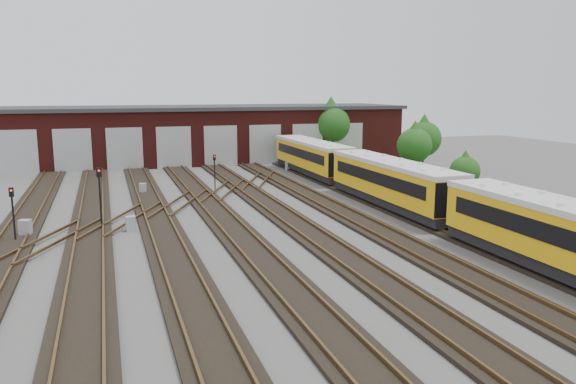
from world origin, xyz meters
name	(u,v)px	position (x,y,z in m)	size (l,w,h in m)	color
ground	(296,255)	(0.00, 0.00, 0.00)	(120.00, 120.00, 0.00)	#464441
track_network	(290,250)	(-0.17, 0.59, 0.11)	(30.40, 70.00, 0.33)	black
maintenance_shed	(185,133)	(-0.01, 39.97, 3.20)	(51.00, 12.50, 6.35)	#4C1513
grass_verge	(486,197)	(19.00, 10.00, 0.03)	(8.00, 55.00, 0.05)	#224717
metro_train	(392,182)	(10.00, 8.65, 1.89)	(2.66, 46.76, 3.05)	black
signal_mast_0	(13,207)	(-13.84, 6.97, 1.96)	(0.27, 0.25, 3.06)	black
signal_mast_1	(100,190)	(-9.35, 8.92, 2.34)	(0.30, 0.28, 3.67)	black
signal_mast_2	(215,168)	(-0.54, 18.92, 1.94)	(0.24, 0.22, 3.05)	black
signal_mast_3	(331,160)	(9.78, 19.29, 2.18)	(0.33, 0.32, 3.39)	black
relay_cabinet_0	(25,229)	(-13.44, 7.99, 0.51)	(0.61, 0.51, 1.02)	#999B9D
relay_cabinet_1	(143,189)	(-6.23, 19.70, 0.43)	(0.52, 0.43, 0.87)	#999B9D
relay_cabinet_2	(131,224)	(-7.73, 7.62, 0.45)	(0.54, 0.45, 0.89)	#999B9D
relay_cabinet_3	(288,166)	(8.90, 28.76, 0.43)	(0.52, 0.43, 0.86)	#999B9D
relay_cabinet_4	(365,175)	(13.42, 19.90, 0.57)	(0.68, 0.57, 1.13)	#999B9D
tree_0	(331,119)	(16.23, 35.00, 4.81)	(4.52, 4.52, 7.48)	black
tree_1	(415,141)	(18.62, 20.24, 3.48)	(3.27, 3.27, 5.42)	black
tree_2	(424,135)	(21.68, 23.64, 3.77)	(3.54, 3.54, 5.86)	black
tree_3	(465,168)	(16.77, 9.79, 2.44)	(2.29, 2.29, 3.79)	black
bush_1	(408,174)	(16.92, 18.25, 0.77)	(1.54, 1.54, 1.54)	#1F4A15
bush_2	(378,160)	(19.21, 28.54, 0.67)	(1.34, 1.34, 1.34)	#1F4A15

